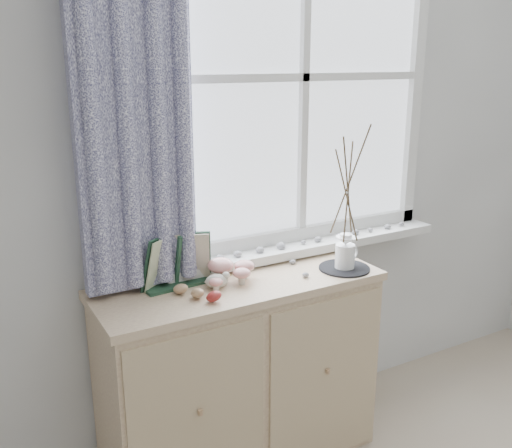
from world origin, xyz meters
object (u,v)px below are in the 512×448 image
Objects in this scene: botanical_book at (179,261)px; twig_pitcher at (348,186)px; toadstool_cluster at (230,269)px; sideboard at (241,373)px.

twig_pitcher is at bearing -17.17° from botanical_book.
toadstool_cluster is 0.36× the size of twig_pitcher.
toadstool_cluster reaches higher than sideboard.
sideboard is 0.48m from toadstool_cluster.
botanical_book is at bearing 148.96° from twig_pitcher.
toadstool_cluster is at bearing 148.47° from twig_pitcher.
botanical_book is 0.51× the size of twig_pitcher.
botanical_book is at bearing 168.88° from toadstool_cluster.
botanical_book is (-0.24, 0.06, 0.54)m from sideboard.
sideboard is at bearing -25.08° from toadstool_cluster.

